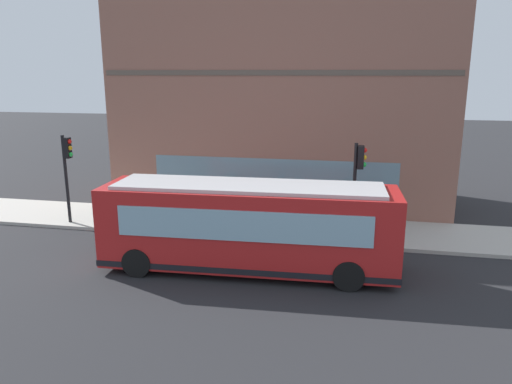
{
  "coord_description": "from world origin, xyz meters",
  "views": [
    {
      "loc": [
        -15.66,
        -3.65,
        6.7
      ],
      "look_at": [
        2.89,
        0.09,
        2.03
      ],
      "focal_mm": 33.98,
      "sensor_mm": 36.0,
      "label": 1
    }
  ],
  "objects_px": {
    "city_bus_nearside": "(248,227)",
    "traffic_light_near_corner": "(358,173)",
    "traffic_light_down_block": "(67,162)",
    "pedestrian_walking_along_curb": "(262,211)",
    "fire_hydrant": "(245,214)",
    "newspaper_vending_box": "(366,220)",
    "pedestrian_near_hydrant": "(289,202)"
  },
  "relations": [
    {
      "from": "fire_hydrant",
      "to": "city_bus_nearside",
      "type": "bearing_deg",
      "value": -166.32
    },
    {
      "from": "city_bus_nearside",
      "to": "traffic_light_near_corner",
      "type": "relative_size",
      "value": 2.58
    },
    {
      "from": "traffic_light_near_corner",
      "to": "pedestrian_near_hydrant",
      "type": "xyz_separation_m",
      "value": [
        1.56,
        2.9,
        -1.73
      ]
    },
    {
      "from": "city_bus_nearside",
      "to": "newspaper_vending_box",
      "type": "bearing_deg",
      "value": -40.76
    },
    {
      "from": "city_bus_nearside",
      "to": "pedestrian_near_hydrant",
      "type": "height_order",
      "value": "city_bus_nearside"
    },
    {
      "from": "traffic_light_down_block",
      "to": "pedestrian_near_hydrant",
      "type": "height_order",
      "value": "traffic_light_down_block"
    },
    {
      "from": "fire_hydrant",
      "to": "newspaper_vending_box",
      "type": "distance_m",
      "value": 5.31
    },
    {
      "from": "traffic_light_down_block",
      "to": "pedestrian_walking_along_curb",
      "type": "relative_size",
      "value": 2.4
    },
    {
      "from": "newspaper_vending_box",
      "to": "pedestrian_walking_along_curb",
      "type": "bearing_deg",
      "value": 104.36
    },
    {
      "from": "fire_hydrant",
      "to": "pedestrian_walking_along_curb",
      "type": "height_order",
      "value": "pedestrian_walking_along_curb"
    },
    {
      "from": "traffic_light_near_corner",
      "to": "traffic_light_down_block",
      "type": "distance_m",
      "value": 12.49
    },
    {
      "from": "pedestrian_walking_along_curb",
      "to": "pedestrian_near_hydrant",
      "type": "relative_size",
      "value": 0.94
    },
    {
      "from": "city_bus_nearside",
      "to": "traffic_light_down_block",
      "type": "relative_size",
      "value": 2.58
    },
    {
      "from": "city_bus_nearside",
      "to": "pedestrian_near_hydrant",
      "type": "bearing_deg",
      "value": -8.5
    },
    {
      "from": "fire_hydrant",
      "to": "newspaper_vending_box",
      "type": "xyz_separation_m",
      "value": [
        -0.25,
        -5.31,
        0.09
      ]
    },
    {
      "from": "traffic_light_down_block",
      "to": "pedestrian_near_hydrant",
      "type": "distance_m",
      "value": 9.88
    },
    {
      "from": "newspaper_vending_box",
      "to": "traffic_light_down_block",
      "type": "bearing_deg",
      "value": 95.99
    },
    {
      "from": "city_bus_nearside",
      "to": "fire_hydrant",
      "type": "relative_size",
      "value": 13.7
    },
    {
      "from": "traffic_light_near_corner",
      "to": "fire_hydrant",
      "type": "distance_m",
      "value": 5.63
    },
    {
      "from": "city_bus_nearside",
      "to": "traffic_light_down_block",
      "type": "height_order",
      "value": "traffic_light_down_block"
    },
    {
      "from": "pedestrian_walking_along_curb",
      "to": "newspaper_vending_box",
      "type": "distance_m",
      "value": 4.45
    },
    {
      "from": "pedestrian_near_hydrant",
      "to": "newspaper_vending_box",
      "type": "relative_size",
      "value": 1.93
    },
    {
      "from": "fire_hydrant",
      "to": "pedestrian_near_hydrant",
      "type": "xyz_separation_m",
      "value": [
        0.03,
        -1.97,
        0.64
      ]
    },
    {
      "from": "city_bus_nearside",
      "to": "newspaper_vending_box",
      "type": "xyz_separation_m",
      "value": [
        4.75,
        -4.09,
        -0.95
      ]
    },
    {
      "from": "traffic_light_near_corner",
      "to": "fire_hydrant",
      "type": "bearing_deg",
      "value": 72.63
    },
    {
      "from": "traffic_light_near_corner",
      "to": "pedestrian_near_hydrant",
      "type": "relative_size",
      "value": 2.26
    },
    {
      "from": "traffic_light_near_corner",
      "to": "pedestrian_walking_along_curb",
      "type": "relative_size",
      "value": 2.4
    },
    {
      "from": "fire_hydrant",
      "to": "newspaper_vending_box",
      "type": "height_order",
      "value": "newspaper_vending_box"
    },
    {
      "from": "pedestrian_walking_along_curb",
      "to": "fire_hydrant",
      "type": "bearing_deg",
      "value": 37.13
    },
    {
      "from": "fire_hydrant",
      "to": "newspaper_vending_box",
      "type": "relative_size",
      "value": 0.82
    },
    {
      "from": "fire_hydrant",
      "to": "pedestrian_near_hydrant",
      "type": "distance_m",
      "value": 2.07
    },
    {
      "from": "city_bus_nearside",
      "to": "traffic_light_down_block",
      "type": "distance_m",
      "value": 9.56
    }
  ]
}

